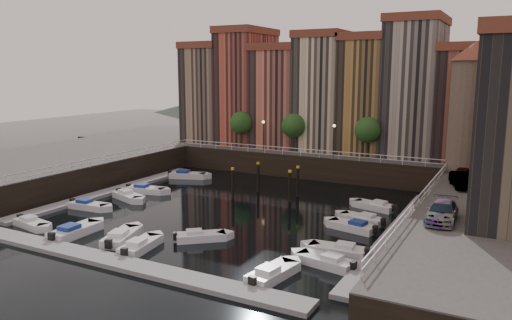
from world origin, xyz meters
The scene contains 32 objects.
ground centered at (0.00, 0.00, 0.00)m, with size 200.00×200.00×0.00m, color black.
quay_far centered at (0.00, 26.00, 1.50)m, with size 80.00×20.00×3.00m, color black.
quay_left centered at (-28.00, -2.00, 1.50)m, with size 20.00×36.00×3.00m, color black.
dock_left centered at (-16.20, -1.00, 0.17)m, with size 2.00×28.00×0.35m, color gray.
dock_right centered at (16.20, -1.00, 0.17)m, with size 2.00×28.00×0.35m, color gray.
dock_near centered at (0.00, -17.00, 0.17)m, with size 30.00×2.00×0.35m, color gray.
mountains centered at (1.72, 110.00, 7.92)m, with size 145.00×100.00×18.00m.
far_terrace centered at (3.31, 23.50, 10.95)m, with size 48.70×10.30×17.50m.
corner_tower centered at (20.00, 14.50, 10.19)m, with size 5.20×5.20×13.80m.
promenade_trees centered at (-1.33, 18.20, 6.58)m, with size 21.20×3.20×5.20m.
street_lamps centered at (-1.00, 17.20, 5.90)m, with size 10.36×0.36×4.18m.
railings centered at (0.00, 4.88, 3.79)m, with size 36.08×34.04×0.52m.
gangway centered at (17.10, 10.00, 1.92)m, with size 2.78×8.32×3.73m.
mooring_pilings centered at (0.76, 5.65, 1.65)m, with size 6.41×4.57×3.78m.
boat_left_0 centered at (-13.19, -13.98, 0.33)m, with size 4.36×2.19×0.98m.
boat_left_1 centered at (-13.26, -7.24, 0.35)m, with size 4.56×1.97×1.03m.
boat_left_2 centered at (-12.34, -2.50, 0.36)m, with size 4.70×3.00×1.06m.
boat_left_3 centered at (-12.67, 0.76, 0.37)m, with size 4.86×2.52×1.09m.
boat_left_4 centered at (-13.24, 9.53, 0.38)m, with size 4.98×3.27×1.12m.
boat_right_0 centered at (13.26, -10.13, 0.35)m, with size 4.64×2.37×1.04m.
boat_right_1 centered at (13.30, -7.58, 0.35)m, with size 4.62×1.89×1.05m.
boat_right_2 centered at (12.47, -1.33, 0.35)m, with size 4.61×2.49×1.03m.
boat_right_3 centered at (12.56, 1.28, 0.34)m, with size 4.48×2.44×1.00m.
boat_right_4 centered at (12.36, 6.28, 0.35)m, with size 4.57×2.64×1.02m.
boat_near_0 centered at (-7.92, -13.86, 0.39)m, with size 1.94×5.06×1.16m.
boat_near_1 centered at (-3.39, -13.04, 0.37)m, with size 3.05×4.95×1.11m.
boat_near_2 centered at (-0.70, -13.87, 0.35)m, with size 2.27×4.63×1.04m.
boat_near_3 centered at (10.80, -13.89, 0.36)m, with size 2.36×4.75×1.07m.
car_a centered at (20.05, 8.99, 3.70)m, with size 1.66×4.13×1.41m, color gray.
car_b centered at (20.25, 6.43, 3.72)m, with size 1.52×4.36×1.44m, color gray.
car_c centered at (20.21, -5.54, 3.71)m, with size 1.99×4.89×1.42m, color gray.
boat_extra_790 centered at (2.13, -9.85, 0.33)m, with size 4.08×3.75×0.98m.
Camera 1 is at (24.77, -42.24, 13.74)m, focal length 35.00 mm.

